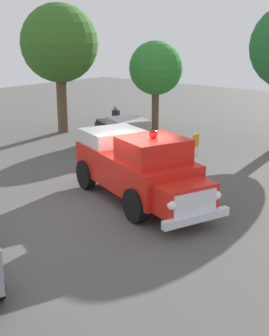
{
  "coord_description": "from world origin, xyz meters",
  "views": [
    {
      "loc": [
        9.36,
        -10.7,
        5.53
      ],
      "look_at": [
        -0.17,
        0.53,
        1.07
      ],
      "focal_mm": 49.08,
      "sensor_mm": 36.0,
      "label": 1
    }
  ],
  "objects_px": {
    "lawn_chair_near_truck": "(116,118)",
    "spectator_seated": "(115,117)",
    "lawn_chair_by_car": "(193,143)",
    "oak_tree_right": "(59,44)",
    "vintage_fire_truck": "(138,166)",
    "oak_tree_left": "(156,68)",
    "classic_hot_rod": "(125,132)"
  },
  "relations": [
    {
      "from": "vintage_fire_truck",
      "to": "spectator_seated",
      "type": "bearing_deg",
      "value": 136.33
    },
    {
      "from": "lawn_chair_by_car",
      "to": "spectator_seated",
      "type": "bearing_deg",
      "value": 162.77
    },
    {
      "from": "lawn_chair_by_car",
      "to": "oak_tree_left",
      "type": "bearing_deg",
      "value": 144.53
    },
    {
      "from": "oak_tree_right",
      "to": "spectator_seated",
      "type": "bearing_deg",
      "value": 55.79
    },
    {
      "from": "classic_hot_rod",
      "to": "lawn_chair_near_truck",
      "type": "relative_size",
      "value": 4.63
    },
    {
      "from": "classic_hot_rod",
      "to": "spectator_seated",
      "type": "bearing_deg",
      "value": 139.08
    },
    {
      "from": "oak_tree_right",
      "to": "lawn_chair_near_truck",
      "type": "bearing_deg",
      "value": 58.08
    },
    {
      "from": "lawn_chair_by_car",
      "to": "spectator_seated",
      "type": "height_order",
      "value": "spectator_seated"
    },
    {
      "from": "oak_tree_left",
      "to": "oak_tree_right",
      "type": "bearing_deg",
      "value": -131.99
    },
    {
      "from": "classic_hot_rod",
      "to": "oak_tree_left",
      "type": "xyz_separation_m",
      "value": [
        -1.44,
        4.22,
        2.69
      ]
    },
    {
      "from": "classic_hot_rod",
      "to": "lawn_chair_by_car",
      "type": "bearing_deg",
      "value": 12.11
    },
    {
      "from": "vintage_fire_truck",
      "to": "oak_tree_right",
      "type": "relative_size",
      "value": 0.92
    },
    {
      "from": "lawn_chair_by_car",
      "to": "vintage_fire_truck",
      "type": "bearing_deg",
      "value": -73.99
    },
    {
      "from": "lawn_chair_by_car",
      "to": "spectator_seated",
      "type": "xyz_separation_m",
      "value": [
        -6.7,
        2.08,
        0.11
      ]
    },
    {
      "from": "lawn_chair_near_truck",
      "to": "oak_tree_right",
      "type": "xyz_separation_m",
      "value": [
        -1.62,
        -2.6,
        4.19
      ]
    },
    {
      "from": "vintage_fire_truck",
      "to": "classic_hot_rod",
      "type": "relative_size",
      "value": 1.34
    },
    {
      "from": "oak_tree_left",
      "to": "spectator_seated",
      "type": "bearing_deg",
      "value": -142.2
    },
    {
      "from": "classic_hot_rod",
      "to": "oak_tree_left",
      "type": "distance_m",
      "value": 5.21
    },
    {
      "from": "vintage_fire_truck",
      "to": "oak_tree_left",
      "type": "xyz_separation_m",
      "value": [
        -6.59,
        9.43,
        2.24
      ]
    },
    {
      "from": "vintage_fire_truck",
      "to": "oak_tree_right",
      "type": "height_order",
      "value": "oak_tree_right"
    },
    {
      "from": "lawn_chair_by_car",
      "to": "oak_tree_right",
      "type": "bearing_deg",
      "value": -177.21
    },
    {
      "from": "vintage_fire_truck",
      "to": "lawn_chair_by_car",
      "type": "height_order",
      "value": "vintage_fire_truck"
    },
    {
      "from": "lawn_chair_by_car",
      "to": "oak_tree_left",
      "type": "distance_m",
      "value": 6.64
    },
    {
      "from": "lawn_chair_near_truck",
      "to": "spectator_seated",
      "type": "bearing_deg",
      "value": -56.74
    },
    {
      "from": "lawn_chair_by_car",
      "to": "oak_tree_right",
      "type": "relative_size",
      "value": 0.15
    },
    {
      "from": "lawn_chair_near_truck",
      "to": "oak_tree_left",
      "type": "distance_m",
      "value": 3.65
    },
    {
      "from": "vintage_fire_truck",
      "to": "spectator_seated",
      "type": "relative_size",
      "value": 4.91
    },
    {
      "from": "spectator_seated",
      "to": "oak_tree_right",
      "type": "distance_m",
      "value": 5.07
    },
    {
      "from": "lawn_chair_near_truck",
      "to": "spectator_seated",
      "type": "relative_size",
      "value": 0.79
    },
    {
      "from": "classic_hot_rod",
      "to": "lawn_chair_near_truck",
      "type": "bearing_deg",
      "value": 138.61
    },
    {
      "from": "classic_hot_rod",
      "to": "oak_tree_left",
      "type": "relative_size",
      "value": 0.95
    },
    {
      "from": "lawn_chair_near_truck",
      "to": "oak_tree_left",
      "type": "bearing_deg",
      "value": 34.49
    }
  ]
}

